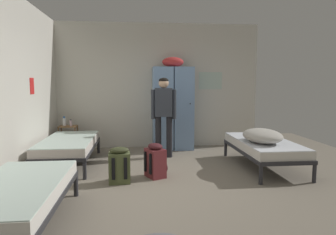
{
  "coord_description": "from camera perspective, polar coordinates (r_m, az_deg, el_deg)",
  "views": [
    {
      "loc": [
        -0.51,
        -4.73,
        1.52
      ],
      "look_at": [
        0.0,
        0.26,
        0.95
      ],
      "focal_mm": 33.56,
      "sensor_mm": 36.0,
      "label": 1
    }
  ],
  "objects": [
    {
      "name": "ground_plane",
      "position": [
        4.99,
        0.31,
        -11.23
      ],
      "size": [
        8.21,
        8.21,
        0.0
      ],
      "primitive_type": "plane",
      "color": "gray"
    },
    {
      "name": "water_bottle",
      "position": [
        7.2,
        -18.33,
        -0.71
      ],
      "size": [
        0.07,
        0.07,
        0.2
      ],
      "color": "white",
      "rests_on": "shelf_unit"
    },
    {
      "name": "backpack_maroon",
      "position": [
        5.07,
        -2.23,
        -7.92
      ],
      "size": [
        0.4,
        0.39,
        0.55
      ],
      "color": "maroon",
      "rests_on": "ground_plane"
    },
    {
      "name": "backpack_olive",
      "position": [
        4.85,
        -8.82,
        -8.65
      ],
      "size": [
        0.33,
        0.35,
        0.55
      ],
      "color": "#566038",
      "rests_on": "ground_plane"
    },
    {
      "name": "bed_left_rear",
      "position": [
        6.04,
        -17.55,
        -4.69
      ],
      "size": [
        0.9,
        1.9,
        0.49
      ],
      "color": "#28282D",
      "rests_on": "ground_plane"
    },
    {
      "name": "room_backdrop",
      "position": [
        6.01,
        -12.57,
        5.47
      ],
      "size": [
        4.71,
        5.19,
        2.86
      ],
      "color": "beige",
      "rests_on": "ground_plane"
    },
    {
      "name": "bed_right",
      "position": [
        5.86,
        16.97,
        -5.02
      ],
      "size": [
        0.9,
        1.9,
        0.49
      ],
      "color": "#28282D",
      "rests_on": "ground_plane"
    },
    {
      "name": "bedding_heap",
      "position": [
        5.61,
        16.77,
        -3.17
      ],
      "size": [
        0.63,
        0.88,
        0.23
      ],
      "color": "#B7B2A8",
      "rests_on": "bed_right"
    },
    {
      "name": "person_traveler",
      "position": [
        6.28,
        -0.78,
        1.43
      ],
      "size": [
        0.5,
        0.24,
        1.6
      ],
      "color": "black",
      "rests_on": "ground_plane"
    },
    {
      "name": "locker_bank",
      "position": [
        7.08,
        0.87,
        2.02
      ],
      "size": [
        0.9,
        0.55,
        2.07
      ],
      "color": "#7A9ECC",
      "rests_on": "ground_plane"
    },
    {
      "name": "bed_left_front",
      "position": [
        3.65,
        -25.86,
        -12.34
      ],
      "size": [
        0.9,
        1.9,
        0.49
      ],
      "color": "#28282D",
      "rests_on": "ground_plane"
    },
    {
      "name": "lotion_bottle",
      "position": [
        7.12,
        -17.24,
        -0.96
      ],
      "size": [
        0.05,
        0.05,
        0.15
      ],
      "color": "beige",
      "rests_on": "shelf_unit"
    },
    {
      "name": "shelf_unit",
      "position": [
        7.21,
        -17.65,
        -3.21
      ],
      "size": [
        0.38,
        0.3,
        0.57
      ],
      "color": "brown",
      "rests_on": "ground_plane"
    }
  ]
}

